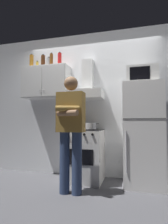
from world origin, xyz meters
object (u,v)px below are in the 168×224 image
object	(u,v)px
refrigerator	(143,134)
bottle_rum_dark	(43,62)
bottle_beer_brown	(51,60)
bottle_canister_steel	(49,63)
bottle_soda_red	(60,60)
stove_oven	(85,155)
bottle_spice_jar	(37,65)
upper_cabinet	(46,83)
cooking_pot	(91,126)
microwave	(142,76)
range_hood	(87,88)
bottle_liquor_amber	(31,62)
person_standing	(71,128)

from	to	relation	value
refrigerator	bottle_rum_dark	world-z (taller)	bottle_rum_dark
bottle_beer_brown	bottle_canister_steel	size ratio (longest dim) A/B	1.25
bottle_canister_steel	bottle_soda_red	bearing A→B (deg)	-8.87
stove_oven	bottle_spice_jar	bearing A→B (deg)	171.26
upper_cabinet	cooking_pot	size ratio (longest dim) A/B	3.31
cooking_pot	bottle_beer_brown	distance (m)	1.50
microwave	bottle_rum_dark	xyz separation A→B (m)	(-1.84, 0.14, 0.44)
stove_oven	bottle_canister_steel	size ratio (longest dim) A/B	4.20
cooking_pot	bottle_rum_dark	xyz separation A→B (m)	(-1.02, 0.28, 1.25)
bottle_rum_dark	cooking_pot	bearing A→B (deg)	-15.34
microwave	bottle_beer_brown	size ratio (longest dim) A/B	1.85
range_hood	cooking_pot	world-z (taller)	range_hood
cooking_pot	microwave	bearing A→B (deg)	9.57
bottle_beer_brown	bottle_liquor_amber	distance (m)	0.44
refrigerator	bottle_beer_brown	bearing A→B (deg)	176.60
bottle_spice_jar	bottle_soda_red	bearing A→B (deg)	-3.49
bottle_liquor_amber	bottle_canister_steel	world-z (taller)	bottle_liquor_amber
bottle_spice_jar	bottle_rum_dark	distance (m)	0.14
bottle_liquor_amber	bottle_canister_steel	xyz separation A→B (m)	(0.35, 0.04, -0.04)
bottle_canister_steel	range_hood	bearing A→B (deg)	-2.78
upper_cabinet	bottle_soda_red	xyz separation A→B (m)	(0.27, 0.00, 0.43)
range_hood	bottle_spice_jar	world-z (taller)	bottle_spice_jar
bottle_liquor_amber	stove_oven	bearing A→B (deg)	-6.37
upper_cabinet	bottle_beer_brown	size ratio (longest dim) A/B	3.47
upper_cabinet	bottle_liquor_amber	size ratio (longest dim) A/B	3.13
range_hood	person_standing	distance (m)	1.01
bottle_canister_steel	bottle_spice_jar	bearing A→B (deg)	-178.07
bottle_beer_brown	bottle_liquor_amber	size ratio (longest dim) A/B	0.90
stove_oven	cooking_pot	distance (m)	0.52
refrigerator	microwave	distance (m)	0.94
range_hood	stove_oven	bearing A→B (deg)	-90.00
range_hood	bottle_liquor_amber	size ratio (longest dim) A/B	2.61
microwave	cooking_pot	size ratio (longest dim) A/B	1.77
cooking_pot	bottle_liquor_amber	xyz separation A→B (m)	(-1.25, 0.24, 1.26)
range_hood	bottle_spice_jar	distance (m)	1.14
range_hood	bottle_soda_red	bearing A→B (deg)	-179.95
microwave	bottle_rum_dark	size ratio (longest dim) A/B	1.78
bottle_soda_red	bottle_beer_brown	distance (m)	0.16
refrigerator	bottle_rum_dark	size ratio (longest dim) A/B	5.92
bottle_liquor_amber	bottle_soda_red	bearing A→B (deg)	0.06
refrigerator	bottle_canister_steel	size ratio (longest dim) A/B	7.69
bottle_soda_red	bottle_rum_dark	xyz separation A→B (m)	(-0.36, 0.03, 0.00)
stove_oven	bottle_rum_dark	bearing A→B (deg)	169.76
microwave	bottle_beer_brown	distance (m)	1.69
bottle_rum_dark	microwave	bearing A→B (deg)	-4.41
bottle_spice_jar	bottle_soda_red	size ratio (longest dim) A/B	0.57
range_hood	bottle_spice_jar	size ratio (longest dim) A/B	4.95
bottle_rum_dark	range_hood	bearing A→B (deg)	-2.21
person_standing	cooking_pot	world-z (taller)	person_standing
stove_oven	bottle_spice_jar	world-z (taller)	bottle_spice_jar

